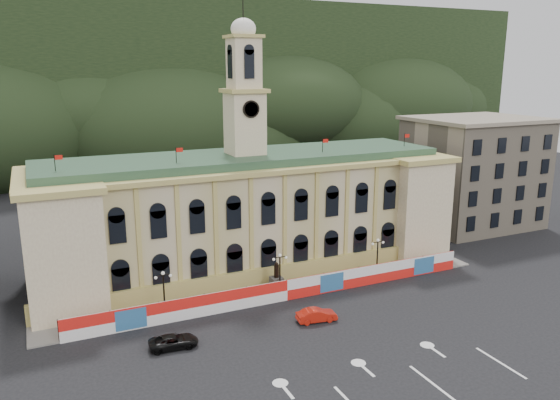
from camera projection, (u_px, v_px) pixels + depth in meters
name	position (u px, v px, depth m)	size (l,w,h in m)	color
ground	(355.00, 360.00, 51.07)	(260.00, 260.00, 0.00)	black
lane_markings	(387.00, 388.00, 46.65)	(26.00, 10.00, 0.02)	white
hill_ridge	(125.00, 94.00, 154.24)	(230.00, 80.00, 64.00)	black
city_hall	(247.00, 211.00, 73.62)	(56.20, 17.60, 37.10)	#C8B790
side_building_right	(473.00, 172.00, 93.63)	(21.00, 17.00, 18.60)	tan
hoarding_fence	(287.00, 290.00, 64.10)	(50.00, 0.44, 2.50)	red
pavement	(277.00, 291.00, 66.73)	(56.00, 5.50, 0.16)	slate
statue	(276.00, 282.00, 66.69)	(1.40, 1.40, 3.72)	#595651
lamp_left	(164.00, 289.00, 59.68)	(1.96, 0.44, 5.15)	black
lamp_center	(280.00, 270.00, 65.36)	(1.96, 0.44, 5.15)	black
lamp_right	(377.00, 254.00, 71.04)	(1.96, 0.44, 5.15)	black
red_sedan	(317.00, 315.00, 58.75)	(4.57, 2.15, 1.45)	red
black_suv	(174.00, 341.00, 53.23)	(4.97, 2.63, 1.33)	black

